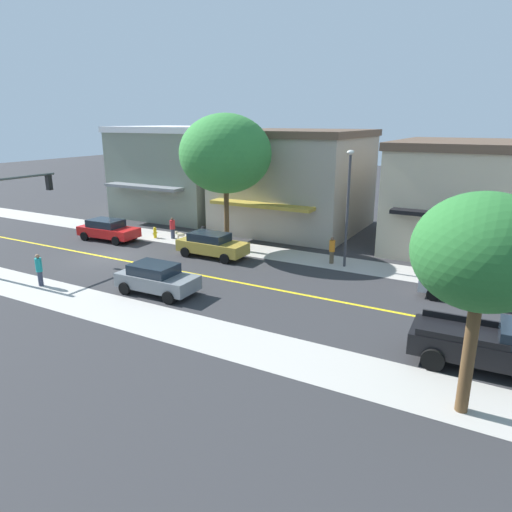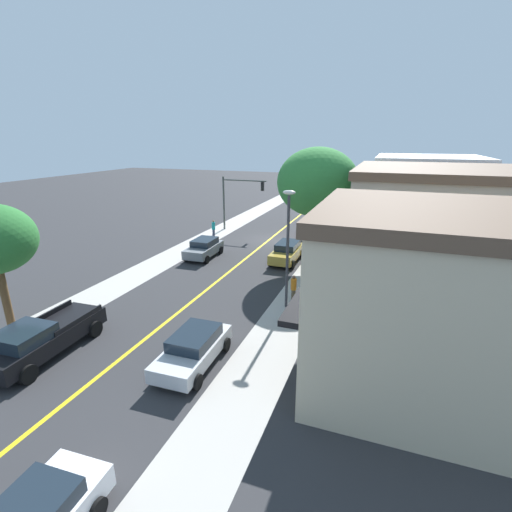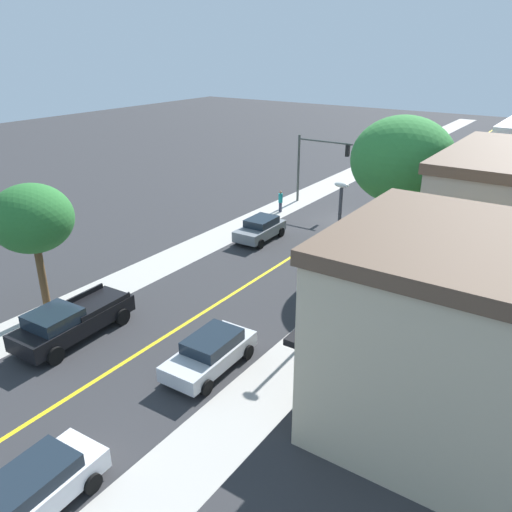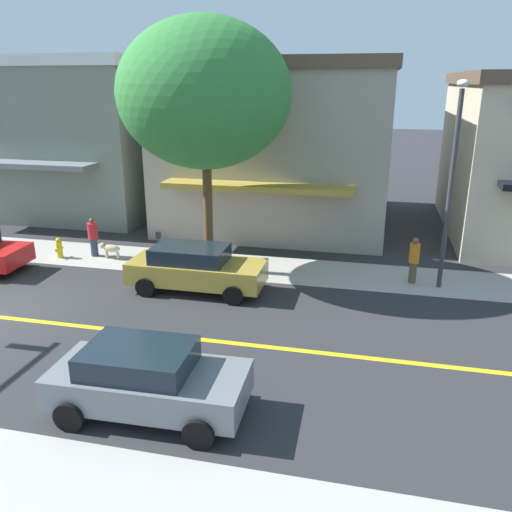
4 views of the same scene
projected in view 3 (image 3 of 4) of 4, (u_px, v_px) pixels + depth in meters
The scene contains 21 objects.
ground_plane at pixel (348, 221), 38.71m from camera, with size 140.00×140.00×0.00m, color #2D2D30.
sidewalk_left at pixel (427, 237), 35.60m from camera, with size 2.82×126.00×0.01m, color #ADA8A0.
sidewalk_right at pixel (280, 208), 41.82m from camera, with size 2.82×126.00×0.01m, color #ADA8A0.
road_centerline_stripe at pixel (348, 221), 38.71m from camera, with size 0.20×126.00×0.00m, color yellow.
brick_apartment_block at pixel (500, 350), 16.13m from camera, with size 11.64×8.04×7.10m.
street_tree_left_near at pixel (402, 160), 29.28m from camera, with size 5.92×5.92×8.82m.
street_tree_right_corner at pixel (32, 219), 23.85m from camera, with size 3.83×3.83×6.58m.
fire_hydrant at pixel (423, 227), 36.37m from camera, with size 0.44×0.24×0.82m.
parking_meter at pixel (404, 238), 32.90m from camera, with size 0.12×0.18×1.34m.
traffic_light_mast at pixel (315, 158), 41.55m from camera, with size 4.83×0.32×5.59m.
street_lamp at pixel (338, 237), 23.80m from camera, with size 0.70×0.36×6.78m.
red_sedan_left_curb at pixel (406, 208), 39.25m from camera, with size 2.21×4.56×1.50m.
gold_sedan_left_curb at pixel (359, 243), 32.34m from camera, with size 1.99×4.51×1.54m.
white_sedan_left_curb at pixel (27, 495), 14.37m from camera, with size 2.18×4.82×1.45m.
silver_sedan_left_curb at pixel (211, 352), 21.01m from camera, with size 2.15×4.42×1.46m.
grey_sedan_right_curb at pixel (260, 229), 34.85m from camera, with size 2.12×4.15×1.51m.
black_pickup_truck at pixel (71, 321), 23.09m from camera, with size 2.51×5.75×1.75m.
pedestrian_red_shirt at pixel (425, 228), 34.99m from camera, with size 0.39×0.39×1.57m.
pedestrian_orange_shirt at pixel (346, 294), 25.64m from camera, with size 0.35×0.35×1.65m.
pedestrian_teal_shirt at pixel (280, 201), 40.55m from camera, with size 0.33×0.33×1.72m.
small_dog at pixel (418, 236), 34.62m from camera, with size 0.31×0.85×0.64m.
Camera 3 is at (-14.87, 34.29, 12.54)m, focal length 35.84 mm.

